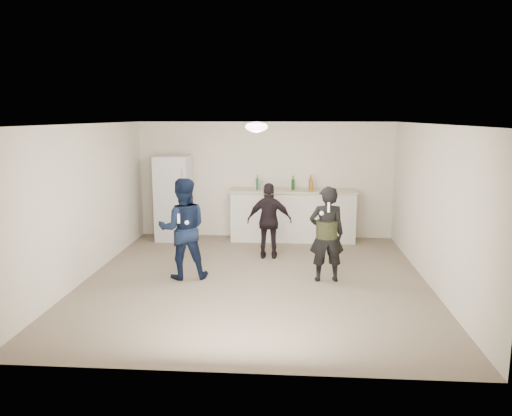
# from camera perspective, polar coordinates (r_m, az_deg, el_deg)

# --- Properties ---
(floor) EXTENTS (6.00, 6.00, 0.00)m
(floor) POSITION_cam_1_polar(r_m,az_deg,el_deg) (8.19, -0.10, -8.19)
(floor) COLOR #6B5B4C
(floor) RESTS_ON ground
(ceiling) EXTENTS (6.00, 6.00, 0.00)m
(ceiling) POSITION_cam_1_polar(r_m,az_deg,el_deg) (7.76, -0.11, 9.58)
(ceiling) COLOR silver
(ceiling) RESTS_ON wall_back
(wall_back) EXTENTS (6.00, 0.00, 6.00)m
(wall_back) POSITION_cam_1_polar(r_m,az_deg,el_deg) (10.84, 1.07, 3.21)
(wall_back) COLOR beige
(wall_back) RESTS_ON floor
(wall_front) EXTENTS (6.00, 0.00, 6.00)m
(wall_front) POSITION_cam_1_polar(r_m,az_deg,el_deg) (4.97, -2.69, -5.58)
(wall_front) COLOR beige
(wall_front) RESTS_ON floor
(wall_left) EXTENTS (0.00, 6.00, 6.00)m
(wall_left) POSITION_cam_1_polar(r_m,az_deg,el_deg) (8.53, -18.85, 0.66)
(wall_left) COLOR beige
(wall_left) RESTS_ON floor
(wall_right) EXTENTS (0.00, 6.00, 6.00)m
(wall_right) POSITION_cam_1_polar(r_m,az_deg,el_deg) (8.15, 19.55, 0.18)
(wall_right) COLOR beige
(wall_right) RESTS_ON floor
(counter) EXTENTS (2.60, 0.56, 1.05)m
(counter) POSITION_cam_1_polar(r_m,az_deg,el_deg) (10.62, 4.22, -0.94)
(counter) COLOR beige
(counter) RESTS_ON floor
(counter_top) EXTENTS (2.68, 0.64, 0.04)m
(counter_top) POSITION_cam_1_polar(r_m,az_deg,el_deg) (10.52, 4.26, 1.97)
(counter_top) COLOR #B9AA8F
(counter_top) RESTS_ON counter
(fridge) EXTENTS (0.70, 0.70, 1.80)m
(fridge) POSITION_cam_1_polar(r_m,az_deg,el_deg) (10.78, -9.39, 1.15)
(fridge) COLOR silver
(fridge) RESTS_ON floor
(fridge_handle) EXTENTS (0.02, 0.02, 0.60)m
(fridge_handle) POSITION_cam_1_polar(r_m,az_deg,el_deg) (10.30, -8.41, 2.99)
(fridge_handle) COLOR silver
(fridge_handle) RESTS_ON fridge
(ceiling_dome) EXTENTS (0.36, 0.36, 0.16)m
(ceiling_dome) POSITION_cam_1_polar(r_m,az_deg,el_deg) (8.06, 0.05, 9.26)
(ceiling_dome) COLOR white
(ceiling_dome) RESTS_ON ceiling
(shaker) EXTENTS (0.08, 0.08, 0.17)m
(shaker) POSITION_cam_1_polar(r_m,az_deg,el_deg) (10.66, 0.62, 2.68)
(shaker) COLOR silver
(shaker) RESTS_ON counter_top
(man) EXTENTS (0.92, 0.79, 1.65)m
(man) POSITION_cam_1_polar(r_m,az_deg,el_deg) (8.17, -8.35, -2.35)
(man) COLOR #0F1E3F
(man) RESTS_ON floor
(woman) EXTENTS (0.60, 0.43, 1.54)m
(woman) POSITION_cam_1_polar(r_m,az_deg,el_deg) (8.02, 8.08, -2.96)
(woman) COLOR black
(woman) RESTS_ON floor
(camo_shorts) EXTENTS (0.34, 0.34, 0.28)m
(camo_shorts) POSITION_cam_1_polar(r_m,az_deg,el_deg) (8.00, 8.09, -2.42)
(camo_shorts) COLOR #303618
(camo_shorts) RESTS_ON woman
(spectator) EXTENTS (0.83, 0.35, 1.41)m
(spectator) POSITION_cam_1_polar(r_m,az_deg,el_deg) (9.24, 1.55, -1.48)
(spectator) COLOR black
(spectator) RESTS_ON floor
(remote_man) EXTENTS (0.04, 0.04, 0.15)m
(remote_man) POSITION_cam_1_polar(r_m,az_deg,el_deg) (7.85, -8.83, -1.19)
(remote_man) COLOR white
(remote_man) RESTS_ON man
(nunchuk_man) EXTENTS (0.07, 0.07, 0.07)m
(nunchuk_man) POSITION_cam_1_polar(r_m,az_deg,el_deg) (7.87, -7.92, -1.66)
(nunchuk_man) COLOR white
(nunchuk_man) RESTS_ON man
(remote_woman) EXTENTS (0.04, 0.04, 0.15)m
(remote_woman) POSITION_cam_1_polar(r_m,az_deg,el_deg) (7.68, 8.29, 0.08)
(remote_woman) COLOR white
(remote_woman) RESTS_ON woman
(nunchuk_woman) EXTENTS (0.07, 0.07, 0.07)m
(nunchuk_woman) POSITION_cam_1_polar(r_m,az_deg,el_deg) (7.72, 7.52, -0.60)
(nunchuk_woman) COLOR white
(nunchuk_woman) RESTS_ON woman
(bottle_cluster) EXTENTS (1.24, 0.24, 0.24)m
(bottle_cluster) POSITION_cam_1_polar(r_m,az_deg,el_deg) (10.46, 3.92, 2.65)
(bottle_cluster) COLOR #113E14
(bottle_cluster) RESTS_ON counter_top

